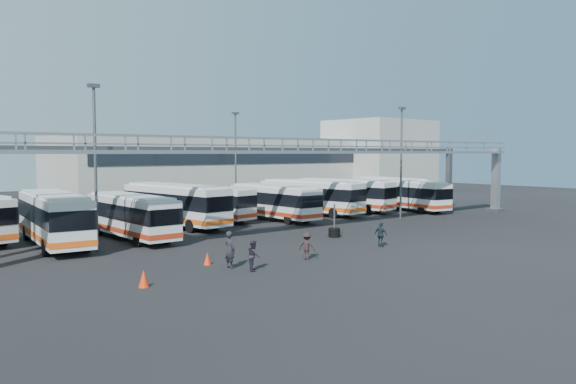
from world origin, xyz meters
TOP-DOWN VIEW (x-y plane):
  - ground at (0.00, 0.00)m, footprint 140.00×140.00m
  - gantry at (0.00, 5.87)m, footprint 51.40×5.15m
  - warehouse at (12.00, 38.00)m, footprint 42.00×14.00m
  - building_right at (38.00, 32.00)m, footprint 14.00×12.00m
  - light_pole_left at (-16.00, 8.00)m, footprint 0.70×0.35m
  - light_pole_mid at (12.00, 7.00)m, footprint 0.70×0.35m
  - light_pole_back at (4.00, 22.00)m, footprint 0.70×0.35m
  - bus_1 at (-17.38, 11.74)m, footprint 3.95×11.60m
  - bus_2 at (-12.35, 11.13)m, footprint 2.41×10.33m
  - bus_3 at (-6.76, 15.08)m, footprint 3.88×11.73m
  - bus_4 at (-2.47, 17.19)m, footprint 4.15×10.39m
  - bus_5 at (2.36, 13.63)m, footprint 2.41×10.39m
  - bus_6 at (7.82, 14.67)m, footprint 4.47×11.42m
  - bus_7 at (12.60, 14.95)m, footprint 4.69×11.24m
  - bus_8 at (18.36, 11.19)m, footprint 4.26×10.71m
  - bus_9 at (23.08, 17.22)m, footprint 3.77×10.53m
  - pedestrian_a at (-12.59, -1.46)m, footprint 0.50×0.74m
  - pedestrian_b at (-11.98, -2.73)m, footprint 0.89×0.95m
  - pedestrian_c at (-7.88, -2.27)m, footprint 0.93×1.15m
  - pedestrian_d at (-1.36, -2.13)m, footprint 0.52×0.98m
  - cone_left at (-17.92, -2.44)m, footprint 0.52×0.52m
  - cone_right at (-13.02, 0.08)m, footprint 0.56×0.56m
  - tire_stack at (-0.71, 2.79)m, footprint 0.84×0.84m

SIDE VIEW (x-z plane):
  - ground at x=0.00m, z-range 0.00..0.00m
  - cone_right at x=-13.02m, z-range 0.00..0.68m
  - cone_left at x=-17.92m, z-range 0.00..0.78m
  - tire_stack at x=-0.71m, z-range -0.79..1.60m
  - pedestrian_c at x=-7.88m, z-range 0.00..1.55m
  - pedestrian_b at x=-11.98m, z-range 0.00..1.56m
  - pedestrian_d at x=-1.36m, z-range 0.00..1.59m
  - pedestrian_a at x=-12.59m, z-range 0.00..1.97m
  - bus_4 at x=-2.47m, z-range 0.16..3.24m
  - bus_9 at x=23.08m, z-range 0.17..3.29m
  - bus_2 at x=-12.35m, z-range 0.17..3.30m
  - bus_5 at x=2.36m, z-range 0.17..3.32m
  - bus_8 at x=18.36m, z-range 0.17..3.34m
  - bus_7 at x=12.60m, z-range 0.18..3.51m
  - bus_6 at x=7.82m, z-range 0.18..3.56m
  - bus_1 at x=-17.38m, z-range 0.18..3.64m
  - bus_3 at x=-6.76m, z-range 0.19..3.68m
  - warehouse at x=12.00m, z-range 0.00..8.00m
  - building_right at x=38.00m, z-range 0.00..11.00m
  - gantry at x=0.00m, z-range 1.96..9.06m
  - light_pole_left at x=-16.00m, z-range 0.62..10.83m
  - light_pole_mid at x=12.00m, z-range 0.62..10.83m
  - light_pole_back at x=4.00m, z-range 0.62..10.83m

